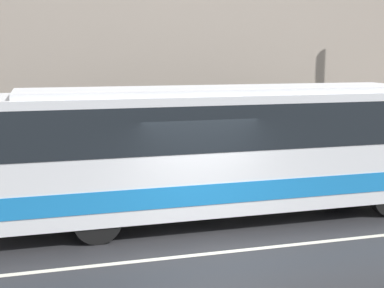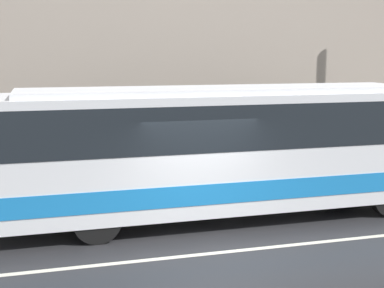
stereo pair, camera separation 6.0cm
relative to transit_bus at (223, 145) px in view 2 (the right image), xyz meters
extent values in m
plane|color=#262628|center=(-0.93, -2.29, -1.74)|extent=(60.00, 60.00, 0.00)
cube|color=gray|center=(-0.93, 3.25, -1.66)|extent=(60.00, 3.09, 0.16)
cube|color=gray|center=(-0.93, 4.94, 3.08)|extent=(60.00, 0.30, 9.65)
cube|color=#2D2B28|center=(-0.93, 4.78, -0.54)|extent=(60.00, 0.06, 2.41)
cube|color=beige|center=(-0.93, -2.29, -1.74)|extent=(54.00, 0.14, 0.01)
cube|color=silver|center=(-0.01, 0.00, -0.08)|extent=(10.97, 2.48, 2.62)
cube|color=#1972BF|center=(-0.01, 0.00, -0.84)|extent=(10.92, 2.50, 0.45)
cube|color=black|center=(-0.01, 0.00, 0.55)|extent=(10.64, 2.50, 1.00)
cube|color=silver|center=(-0.01, 0.00, 1.29)|extent=(9.33, 2.11, 0.12)
cylinder|color=black|center=(3.88, 1.08, -1.24)|extent=(1.00, 0.28, 1.00)
cylinder|color=black|center=(-3.09, -1.08, -1.24)|extent=(1.00, 0.28, 1.00)
cylinder|color=black|center=(-3.09, 1.08, -1.24)|extent=(1.00, 0.28, 1.00)
camera|label=1|loc=(-4.11, -11.75, 2.11)|focal=50.00mm
camera|label=2|loc=(-4.06, -11.77, 2.11)|focal=50.00mm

